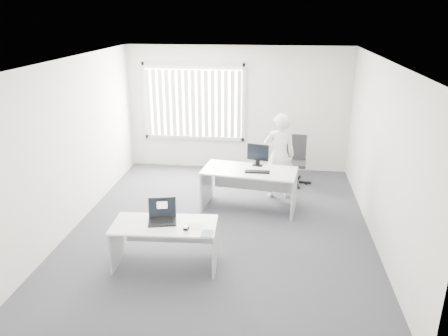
# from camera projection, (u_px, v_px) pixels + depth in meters

# --- Properties ---
(ground) EXTENTS (6.00, 6.00, 0.00)m
(ground) POSITION_uv_depth(u_px,v_px,m) (222.00, 226.00, 7.53)
(ground) COLOR #4A4A50
(ground) RESTS_ON ground
(wall_back) EXTENTS (5.00, 0.02, 2.80)m
(wall_back) POSITION_uv_depth(u_px,v_px,m) (238.00, 109.00, 9.85)
(wall_back) COLOR silver
(wall_back) RESTS_ON ground
(wall_front) EXTENTS (5.00, 0.02, 2.80)m
(wall_front) POSITION_uv_depth(u_px,v_px,m) (184.00, 240.00, 4.25)
(wall_front) COLOR silver
(wall_front) RESTS_ON ground
(wall_left) EXTENTS (0.02, 6.00, 2.80)m
(wall_left) POSITION_uv_depth(u_px,v_px,m) (74.00, 143.00, 7.32)
(wall_left) COLOR silver
(wall_left) RESTS_ON ground
(wall_right) EXTENTS (0.02, 6.00, 2.80)m
(wall_right) POSITION_uv_depth(u_px,v_px,m) (381.00, 154.00, 6.77)
(wall_right) COLOR silver
(wall_right) RESTS_ON ground
(ceiling) EXTENTS (5.00, 6.00, 0.02)m
(ceiling) POSITION_uv_depth(u_px,v_px,m) (221.00, 60.00, 6.57)
(ceiling) COLOR white
(ceiling) RESTS_ON wall_back
(window) EXTENTS (2.32, 0.06, 1.76)m
(window) POSITION_uv_depth(u_px,v_px,m) (194.00, 102.00, 9.87)
(window) COLOR #B7B7B3
(window) RESTS_ON wall_back
(blinds) EXTENTS (2.20, 0.10, 1.50)m
(blinds) POSITION_uv_depth(u_px,v_px,m) (193.00, 104.00, 9.83)
(blinds) COLOR white
(blinds) RESTS_ON wall_back
(desk_near) EXTENTS (1.50, 0.77, 0.67)m
(desk_near) POSITION_uv_depth(u_px,v_px,m) (165.00, 236.00, 6.21)
(desk_near) COLOR white
(desk_near) RESTS_ON ground
(desk_far) EXTENTS (1.78, 1.01, 0.77)m
(desk_far) POSITION_uv_depth(u_px,v_px,m) (249.00, 181.00, 8.01)
(desk_far) COLOR white
(desk_far) RESTS_ON ground
(office_chair) EXTENTS (0.62, 0.62, 1.03)m
(office_chair) POSITION_uv_depth(u_px,v_px,m) (295.00, 169.00, 9.32)
(office_chair) COLOR black
(office_chair) RESTS_ON ground
(person) EXTENTS (0.68, 0.51, 1.70)m
(person) POSITION_uv_depth(u_px,v_px,m) (279.00, 156.00, 8.43)
(person) COLOR silver
(person) RESTS_ON ground
(laptop) EXTENTS (0.46, 0.43, 0.31)m
(laptop) POSITION_uv_depth(u_px,v_px,m) (162.00, 213.00, 6.13)
(laptop) COLOR black
(laptop) RESTS_ON desk_near
(paper_sheet) EXTENTS (0.28, 0.20, 0.00)m
(paper_sheet) POSITION_uv_depth(u_px,v_px,m) (193.00, 227.00, 6.07)
(paper_sheet) COLOR white
(paper_sheet) RESTS_ON desk_near
(mouse) EXTENTS (0.07, 0.11, 0.04)m
(mouse) POSITION_uv_depth(u_px,v_px,m) (186.00, 228.00, 5.99)
(mouse) COLOR silver
(mouse) RESTS_ON paper_sheet
(booklet) EXTENTS (0.15, 0.21, 0.01)m
(booklet) POSITION_uv_depth(u_px,v_px,m) (207.00, 234.00, 5.87)
(booklet) COLOR silver
(booklet) RESTS_ON desk_near
(keyboard) EXTENTS (0.44, 0.15, 0.02)m
(keyboard) POSITION_uv_depth(u_px,v_px,m) (257.00, 172.00, 7.81)
(keyboard) COLOR black
(keyboard) RESTS_ON desk_far
(monitor) EXTENTS (0.43, 0.22, 0.41)m
(monitor) POSITION_uv_depth(u_px,v_px,m) (258.00, 155.00, 8.09)
(monitor) COLOR black
(monitor) RESTS_ON desk_far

